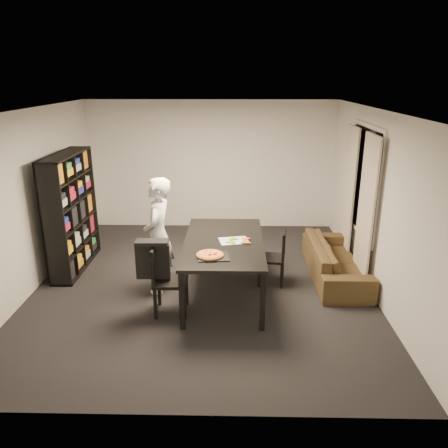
{
  "coord_description": "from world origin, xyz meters",
  "views": [
    {
      "loc": [
        0.45,
        -6.06,
        3.05
      ],
      "look_at": [
        0.33,
        -0.22,
        1.05
      ],
      "focal_mm": 35.0,
      "sensor_mm": 36.0,
      "label": 1
    }
  ],
  "objects_px": {
    "dining_table": "(224,246)",
    "chair_right": "(277,254)",
    "bookshelf": "(71,212)",
    "baking_tray": "(213,257)",
    "person": "(158,236)",
    "chair_left": "(164,275)",
    "pepperoni_pizza": "(210,255)",
    "sofa": "(336,260)"
  },
  "relations": [
    {
      "from": "dining_table",
      "to": "chair_right",
      "type": "xyz_separation_m",
      "value": [
        0.8,
        0.38,
        -0.27
      ]
    },
    {
      "from": "bookshelf",
      "to": "baking_tray",
      "type": "height_order",
      "value": "bookshelf"
    },
    {
      "from": "person",
      "to": "baking_tray",
      "type": "bearing_deg",
      "value": 53.78
    },
    {
      "from": "person",
      "to": "baking_tray",
      "type": "relative_size",
      "value": 4.27
    },
    {
      "from": "dining_table",
      "to": "chair_left",
      "type": "height_order",
      "value": "chair_left"
    },
    {
      "from": "chair_left",
      "to": "pepperoni_pizza",
      "type": "xyz_separation_m",
      "value": [
        0.62,
        -0.05,
        0.31
      ]
    },
    {
      "from": "chair_right",
      "to": "pepperoni_pizza",
      "type": "bearing_deg",
      "value": -36.63
    },
    {
      "from": "dining_table",
      "to": "sofa",
      "type": "xyz_separation_m",
      "value": [
        1.75,
        0.62,
        -0.47
      ]
    },
    {
      "from": "person",
      "to": "dining_table",
      "type": "bearing_deg",
      "value": 86.49
    },
    {
      "from": "dining_table",
      "to": "sofa",
      "type": "bearing_deg",
      "value": 19.4
    },
    {
      "from": "bookshelf",
      "to": "sofa",
      "type": "relative_size",
      "value": 0.98
    },
    {
      "from": "pepperoni_pizza",
      "to": "chair_right",
      "type": "bearing_deg",
      "value": 44.63
    },
    {
      "from": "dining_table",
      "to": "baking_tray",
      "type": "height_order",
      "value": "baking_tray"
    },
    {
      "from": "bookshelf",
      "to": "pepperoni_pizza",
      "type": "relative_size",
      "value": 5.43
    },
    {
      "from": "baking_tray",
      "to": "chair_left",
      "type": "bearing_deg",
      "value": 175.19
    },
    {
      "from": "dining_table",
      "to": "pepperoni_pizza",
      "type": "xyz_separation_m",
      "value": [
        -0.17,
        -0.57,
        0.1
      ]
    },
    {
      "from": "bookshelf",
      "to": "dining_table",
      "type": "bearing_deg",
      "value": -20.27
    },
    {
      "from": "bookshelf",
      "to": "sofa",
      "type": "xyz_separation_m",
      "value": [
        4.24,
        -0.3,
        -0.67
      ]
    },
    {
      "from": "chair_left",
      "to": "chair_right",
      "type": "xyz_separation_m",
      "value": [
        1.58,
        0.9,
        -0.06
      ]
    },
    {
      "from": "chair_left",
      "to": "sofa",
      "type": "xyz_separation_m",
      "value": [
        2.54,
        1.14,
        -0.26
      ]
    },
    {
      "from": "person",
      "to": "pepperoni_pizza",
      "type": "bearing_deg",
      "value": 52.56
    },
    {
      "from": "chair_right",
      "to": "person",
      "type": "height_order",
      "value": "person"
    },
    {
      "from": "dining_table",
      "to": "chair_right",
      "type": "height_order",
      "value": "chair_right"
    },
    {
      "from": "dining_table",
      "to": "baking_tray",
      "type": "distance_m",
      "value": 0.6
    },
    {
      "from": "bookshelf",
      "to": "sofa",
      "type": "bearing_deg",
      "value": -4.07
    },
    {
      "from": "pepperoni_pizza",
      "to": "sofa",
      "type": "height_order",
      "value": "pepperoni_pizza"
    },
    {
      "from": "chair_left",
      "to": "person",
      "type": "bearing_deg",
      "value": 12.27
    },
    {
      "from": "baking_tray",
      "to": "pepperoni_pizza",
      "type": "height_order",
      "value": "pepperoni_pizza"
    },
    {
      "from": "dining_table",
      "to": "pepperoni_pizza",
      "type": "distance_m",
      "value": 0.6
    },
    {
      "from": "chair_right",
      "to": "baking_tray",
      "type": "relative_size",
      "value": 2.13
    },
    {
      "from": "chair_right",
      "to": "baking_tray",
      "type": "distance_m",
      "value": 1.37
    },
    {
      "from": "person",
      "to": "baking_tray",
      "type": "distance_m",
      "value": 1.09
    },
    {
      "from": "bookshelf",
      "to": "chair_left",
      "type": "distance_m",
      "value": 2.26
    },
    {
      "from": "bookshelf",
      "to": "baking_tray",
      "type": "xyz_separation_m",
      "value": [
        2.36,
        -1.5,
        -0.11
      ]
    },
    {
      "from": "bookshelf",
      "to": "dining_table",
      "type": "xyz_separation_m",
      "value": [
        2.48,
        -0.92,
        -0.19
      ]
    },
    {
      "from": "chair_left",
      "to": "chair_right",
      "type": "distance_m",
      "value": 1.82
    },
    {
      "from": "person",
      "to": "sofa",
      "type": "height_order",
      "value": "person"
    },
    {
      "from": "baking_tray",
      "to": "sofa",
      "type": "xyz_separation_m",
      "value": [
        1.87,
        1.2,
        -0.55
      ]
    },
    {
      "from": "chair_left",
      "to": "baking_tray",
      "type": "bearing_deg",
      "value": -96.56
    },
    {
      "from": "chair_left",
      "to": "sofa",
      "type": "distance_m",
      "value": 2.79
    },
    {
      "from": "pepperoni_pizza",
      "to": "sofa",
      "type": "relative_size",
      "value": 0.18
    },
    {
      "from": "chair_left",
      "to": "pepperoni_pizza",
      "type": "height_order",
      "value": "chair_left"
    }
  ]
}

